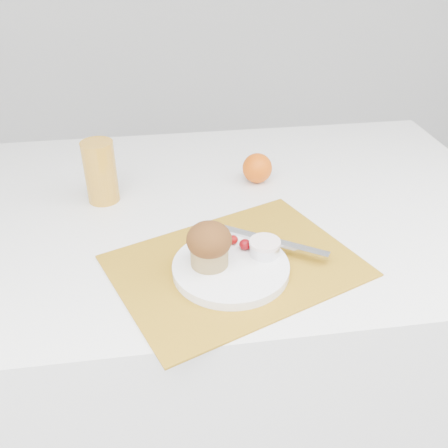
{
  "coord_description": "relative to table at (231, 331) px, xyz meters",
  "views": [
    {
      "loc": [
        -0.15,
        -0.85,
        1.29
      ],
      "look_at": [
        -0.04,
        -0.11,
        0.8
      ],
      "focal_mm": 40.0,
      "sensor_mm": 36.0,
      "label": 1
    }
  ],
  "objects": [
    {
      "name": "table",
      "position": [
        0.0,
        0.0,
        0.0
      ],
      "size": [
        1.2,
        0.8,
        0.75
      ],
      "primitive_type": "cube",
      "color": "white",
      "rests_on": "ground"
    },
    {
      "name": "raspberry_far",
      "position": [
        -0.01,
        -0.2,
        0.4
      ],
      "size": [
        0.02,
        0.02,
        0.02
      ],
      "primitive_type": "ellipsoid",
      "color": "#4F0206",
      "rests_on": "plate"
    },
    {
      "name": "butter_knife",
      "position": [
        0.04,
        -0.18,
        0.4
      ],
      "size": [
        0.19,
        0.13,
        0.01
      ],
      "primitive_type": "cube",
      "rotation": [
        0.0,
        0.0,
        -0.58
      ],
      "color": "#B5B7BE",
      "rests_on": "plate"
    },
    {
      "name": "ground",
      "position": [
        0.0,
        -0.05,
        -0.38
      ],
      "size": [
        3.0,
        3.0,
        0.0
      ],
      "primitive_type": "plane",
      "color": "silver",
      "rests_on": "ground"
    },
    {
      "name": "placemat",
      "position": [
        -0.03,
        -0.22,
        0.38
      ],
      "size": [
        0.49,
        0.43,
        0.0
      ],
      "primitive_type": "cube",
      "rotation": [
        0.0,
        0.0,
        0.38
      ],
      "color": "#A37416",
      "rests_on": "table"
    },
    {
      "name": "plate",
      "position": [
        -0.04,
        -0.24,
        0.39
      ],
      "size": [
        0.22,
        0.22,
        0.02
      ],
      "primitive_type": "cylinder",
      "rotation": [
        0.0,
        0.0,
        -0.11
      ],
      "color": "white",
      "rests_on": "placemat"
    },
    {
      "name": "ramekin",
      "position": [
        0.02,
        -0.21,
        0.41
      ],
      "size": [
        0.05,
        0.05,
        0.02
      ],
      "primitive_type": "cylinder",
      "rotation": [
        0.0,
        0.0,
        -0.01
      ],
      "color": "silver",
      "rests_on": "plate"
    },
    {
      "name": "juice_glass",
      "position": [
        -0.27,
        0.05,
        0.44
      ],
      "size": [
        0.07,
        0.07,
        0.13
      ],
      "primitive_type": "cylinder",
      "rotation": [
        0.0,
        0.0,
        0.05
      ],
      "color": "gold",
      "rests_on": "table"
    },
    {
      "name": "muffin",
      "position": [
        -0.08,
        -0.23,
        0.43
      ],
      "size": [
        0.08,
        0.08,
        0.08
      ],
      "color": "#A1854E",
      "rests_on": "plate"
    },
    {
      "name": "cream",
      "position": [
        0.02,
        -0.21,
        0.42
      ],
      "size": [
        0.06,
        0.06,
        0.01
      ],
      "primitive_type": "cylinder",
      "rotation": [
        0.0,
        0.0,
        -0.02
      ],
      "color": "white",
      "rests_on": "ramekin"
    },
    {
      "name": "raspberry_near",
      "position": [
        -0.03,
        -0.18,
        0.4
      ],
      "size": [
        0.02,
        0.02,
        0.02
      ],
      "primitive_type": "ellipsoid",
      "color": "#5B0202",
      "rests_on": "plate"
    },
    {
      "name": "orange",
      "position": [
        0.07,
        0.09,
        0.41
      ],
      "size": [
        0.07,
        0.07,
        0.07
      ],
      "primitive_type": "sphere",
      "color": "#E05707",
      "rests_on": "table"
    }
  ]
}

